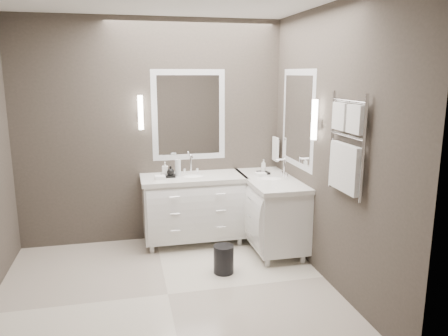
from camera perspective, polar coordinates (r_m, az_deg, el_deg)
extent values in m
cube|color=silver|center=(4.35, -7.34, -16.09)|extent=(3.20, 3.00, 0.01)
cube|color=#423B35|center=(5.38, -9.38, 4.61)|extent=(3.20, 0.01, 2.70)
cube|color=#423B35|center=(2.44, -4.60, -4.59)|extent=(3.20, 0.01, 2.70)
cube|color=#423B35|center=(4.34, 13.75, 2.58)|extent=(0.01, 3.00, 2.70)
cube|color=white|center=(5.35, -4.00, -5.19)|extent=(1.20, 0.55, 0.70)
cube|color=white|center=(5.25, -4.06, -1.29)|extent=(1.24, 0.59, 0.05)
ellipsoid|color=white|center=(5.25, -4.06, -1.45)|extent=(0.36, 0.28, 0.12)
cylinder|color=white|center=(5.37, -4.35, 0.51)|extent=(0.02, 0.02, 0.22)
cube|color=white|center=(5.25, 6.09, -5.57)|extent=(0.55, 1.20, 0.70)
cube|color=white|center=(5.15, 6.18, -1.60)|extent=(0.59, 1.24, 0.05)
ellipsoid|color=white|center=(5.15, 6.18, -1.76)|extent=(0.36, 0.28, 0.12)
cylinder|color=white|center=(5.17, 7.89, -0.04)|extent=(0.02, 0.02, 0.22)
cube|color=white|center=(5.38, -4.63, 6.88)|extent=(0.90, 0.02, 1.10)
cube|color=white|center=(5.38, -4.63, 6.88)|extent=(0.77, 0.02, 0.96)
cube|color=white|center=(5.02, 9.60, 6.36)|extent=(0.02, 0.90, 1.10)
cube|color=white|center=(5.02, 9.60, 6.36)|extent=(0.02, 0.90, 0.96)
cube|color=white|center=(5.27, -10.82, 6.59)|extent=(0.05, 0.05, 0.10)
cylinder|color=white|center=(5.26, -10.84, 7.13)|extent=(0.06, 0.06, 0.40)
cube|color=white|center=(4.47, 11.70, 5.56)|extent=(0.05, 0.05, 0.10)
cylinder|color=white|center=(4.47, 11.72, 6.19)|extent=(0.06, 0.06, 0.40)
cylinder|color=white|center=(5.56, 6.88, 3.90)|extent=(0.02, 0.22, 0.02)
cube|color=white|center=(5.58, 6.74, 2.48)|extent=(0.03, 0.17, 0.30)
cylinder|color=white|center=(3.71, 17.78, 2.32)|extent=(0.03, 0.03, 0.90)
cylinder|color=white|center=(4.19, 13.97, 3.62)|extent=(0.03, 0.03, 0.90)
cube|color=white|center=(3.80, 16.83, 6.11)|extent=(0.06, 0.22, 0.24)
cube|color=white|center=(4.03, 15.00, 6.54)|extent=(0.06, 0.22, 0.24)
cube|color=white|center=(3.98, 15.52, 0.03)|extent=(0.06, 0.46, 0.42)
cylinder|color=black|center=(4.66, -0.05, -11.83)|extent=(0.28, 0.28, 0.30)
cube|color=black|center=(5.21, -7.34, -1.02)|extent=(0.18, 0.14, 0.03)
cube|color=black|center=(5.36, 5.16, -0.61)|extent=(0.14, 0.17, 0.02)
cylinder|color=silver|center=(5.23, -6.04, 0.02)|extent=(0.08, 0.08, 0.20)
imported|color=white|center=(5.21, -7.71, -0.04)|extent=(0.08, 0.08, 0.15)
imported|color=black|center=(5.17, -6.99, -0.33)|extent=(0.11, 0.11, 0.11)
imported|color=white|center=(5.34, 5.18, 0.32)|extent=(0.07, 0.07, 0.15)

